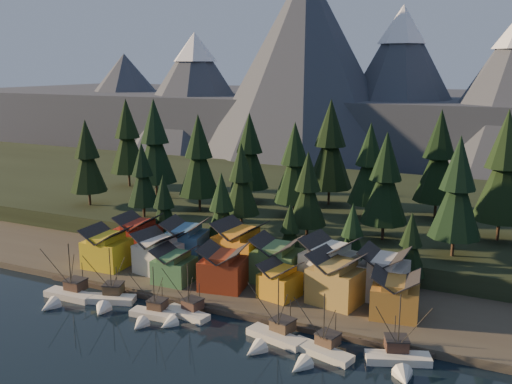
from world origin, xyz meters
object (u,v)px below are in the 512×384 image
at_px(house_front_1, 158,251).
at_px(house_back_0, 138,234).
at_px(boat_5, 317,346).
at_px(house_back_1, 186,241).
at_px(house_front_0, 107,246).
at_px(boat_0, 65,289).
at_px(boat_6, 400,352).
at_px(boat_3, 183,308).
at_px(boat_1, 108,293).
at_px(boat_2, 150,309).
at_px(boat_4, 271,331).

height_order(house_front_1, house_back_0, house_back_0).
relative_size(boat_5, house_back_1, 1.18).
bearing_deg(house_front_0, boat_5, -18.50).
height_order(boat_0, boat_6, boat_0).
distance_m(boat_5, house_back_1, 48.06).
bearing_deg(house_back_0, house_front_1, -37.99).
distance_m(boat_3, house_back_1, 26.71).
xyz_separation_m(house_front_0, house_front_1, (12.14, 2.21, -0.02)).
distance_m(boat_1, boat_3, 16.49).
distance_m(boat_2, boat_4, 23.76).
relative_size(boat_3, boat_6, 0.91).
bearing_deg(boat_3, house_front_1, 146.74).
height_order(boat_4, boat_5, boat_4).
distance_m(house_front_0, house_front_1, 12.34).
relative_size(boat_0, boat_6, 1.02).
xyz_separation_m(boat_4, house_front_0, (-46.39, 14.43, 3.91)).
height_order(boat_4, house_front_0, boat_4).
relative_size(boat_2, house_front_0, 1.16).
distance_m(boat_0, house_front_0, 16.41).
bearing_deg(boat_4, house_front_0, 176.70).
bearing_deg(boat_6, boat_1, 159.80).
xyz_separation_m(boat_0, house_front_0, (-2.42, 15.78, 3.79)).
relative_size(boat_5, house_front_0, 1.31).
distance_m(boat_2, boat_5, 32.21).
bearing_deg(boat_6, house_back_1, 135.89).
xyz_separation_m(boat_2, boat_5, (32.21, -0.28, -0.02)).
relative_size(house_back_0, house_back_1, 0.94).
distance_m(boat_0, boat_6, 64.90).
height_order(boat_1, house_back_0, house_back_0).
distance_m(boat_5, boat_6, 12.78).
bearing_deg(house_front_1, boat_5, -15.70).
bearing_deg(boat_5, boat_1, -168.57).
bearing_deg(house_front_0, boat_1, -52.26).
distance_m(boat_0, boat_4, 43.99).
height_order(boat_1, boat_5, boat_1).
xyz_separation_m(boat_1, house_front_1, (0.68, 15.81, 3.75)).
bearing_deg(boat_1, boat_3, -16.80).
xyz_separation_m(house_back_0, house_back_1, (12.96, 0.17, 0.16)).
bearing_deg(boat_1, boat_0, 174.32).
distance_m(boat_0, boat_2, 20.24).
height_order(boat_0, house_back_0, boat_0).
bearing_deg(boat_6, house_back_0, 140.21).
bearing_deg(boat_5, boat_0, -165.67).
xyz_separation_m(boat_0, house_front_1, (9.72, 17.99, 3.76)).
bearing_deg(house_back_1, house_front_1, -116.38).
distance_m(boat_5, house_back_0, 59.29).
height_order(boat_1, boat_2, boat_1).
relative_size(boat_3, house_front_1, 1.17).
relative_size(boat_6, house_front_0, 1.33).
height_order(boat_1, boat_3, boat_1).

